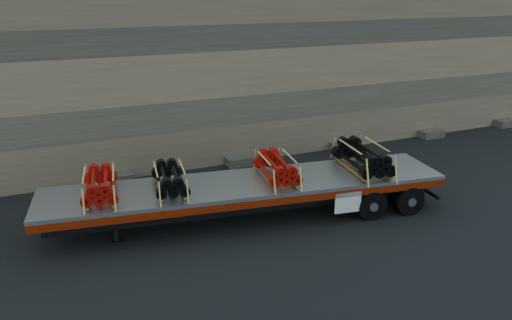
{
  "coord_description": "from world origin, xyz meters",
  "views": [
    {
      "loc": [
        -5.17,
        -13.27,
        6.97
      ],
      "look_at": [
        1.06,
        0.95,
        1.55
      ],
      "focal_mm": 35.0,
      "sensor_mm": 36.0,
      "label": 1
    }
  ],
  "objects_px": {
    "bundle_front": "(100,186)",
    "trailer": "(247,200)",
    "bundle_rear": "(363,158)",
    "bundle_midrear": "(277,168)",
    "bundle_midfront": "(170,179)"
  },
  "relations": [
    {
      "from": "bundle_front",
      "to": "trailer",
      "type": "bearing_deg",
      "value": 0.0
    },
    {
      "from": "bundle_front",
      "to": "bundle_rear",
      "type": "relative_size",
      "value": 0.83
    },
    {
      "from": "bundle_rear",
      "to": "bundle_midrear",
      "type": "bearing_deg",
      "value": -180.0
    },
    {
      "from": "trailer",
      "to": "bundle_rear",
      "type": "height_order",
      "value": "bundle_rear"
    },
    {
      "from": "trailer",
      "to": "bundle_midrear",
      "type": "bearing_deg",
      "value": -0.0
    },
    {
      "from": "bundle_midrear",
      "to": "bundle_rear",
      "type": "height_order",
      "value": "bundle_rear"
    },
    {
      "from": "trailer",
      "to": "bundle_midfront",
      "type": "relative_size",
      "value": 6.63
    },
    {
      "from": "bundle_midfront",
      "to": "bundle_midrear",
      "type": "distance_m",
      "value": 3.31
    },
    {
      "from": "bundle_front",
      "to": "bundle_midrear",
      "type": "bearing_deg",
      "value": 0.0
    },
    {
      "from": "bundle_front",
      "to": "bundle_midfront",
      "type": "height_order",
      "value": "bundle_front"
    },
    {
      "from": "trailer",
      "to": "bundle_midfront",
      "type": "bearing_deg",
      "value": -180.0
    },
    {
      "from": "bundle_midfront",
      "to": "bundle_midrear",
      "type": "bearing_deg",
      "value": 0.0
    },
    {
      "from": "bundle_front",
      "to": "bundle_midrear",
      "type": "relative_size",
      "value": 0.98
    },
    {
      "from": "bundle_rear",
      "to": "bundle_front",
      "type": "bearing_deg",
      "value": 180.0
    },
    {
      "from": "bundle_midfront",
      "to": "bundle_rear",
      "type": "bearing_deg",
      "value": 0.0
    }
  ]
}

